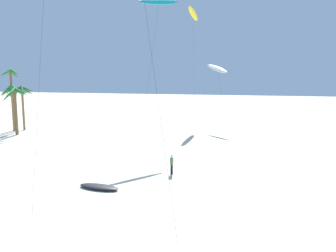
{
  "coord_description": "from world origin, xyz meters",
  "views": [
    {
      "loc": [
        9.48,
        -4.41,
        8.84
      ],
      "look_at": [
        2.76,
        21.44,
        4.86
      ],
      "focal_mm": 36.68,
      "sensor_mm": 36.0,
      "label": 1
    }
  ],
  "objects_px": {
    "palm_tree_3": "(22,93)",
    "grounded_kite_0": "(99,187)",
    "flying_kite_0": "(217,69)",
    "flying_kite_1": "(159,1)",
    "palm_tree_1": "(11,80)",
    "palm_tree_0": "(12,94)",
    "flying_kite_4": "(193,14)",
    "palm_tree_2": "(15,97)",
    "person_near_left": "(172,164)"
  },
  "relations": [
    {
      "from": "palm_tree_2",
      "to": "palm_tree_3",
      "type": "xyz_separation_m",
      "value": [
        -1.96,
        4.18,
        0.39
      ]
    },
    {
      "from": "palm_tree_3",
      "to": "flying_kite_1",
      "type": "distance_m",
      "value": 26.82
    },
    {
      "from": "palm_tree_1",
      "to": "grounded_kite_0",
      "type": "bearing_deg",
      "value": -41.41
    },
    {
      "from": "palm_tree_3",
      "to": "person_near_left",
      "type": "bearing_deg",
      "value": -32.04
    },
    {
      "from": "palm_tree_2",
      "to": "palm_tree_3",
      "type": "height_order",
      "value": "palm_tree_3"
    },
    {
      "from": "flying_kite_1",
      "to": "person_near_left",
      "type": "xyz_separation_m",
      "value": [
        5.61,
        -15.6,
        -17.39
      ]
    },
    {
      "from": "grounded_kite_0",
      "to": "person_near_left",
      "type": "relative_size",
      "value": 1.99
    },
    {
      "from": "flying_kite_1",
      "to": "flying_kite_4",
      "type": "distance_m",
      "value": 20.68
    },
    {
      "from": "palm_tree_0",
      "to": "palm_tree_2",
      "type": "xyz_separation_m",
      "value": [
        2.64,
        -2.67,
        -0.27
      ]
    },
    {
      "from": "palm_tree_2",
      "to": "grounded_kite_0",
      "type": "distance_m",
      "value": 30.45
    },
    {
      "from": "palm_tree_3",
      "to": "grounded_kite_0",
      "type": "bearing_deg",
      "value": -43.8
    },
    {
      "from": "palm_tree_1",
      "to": "flying_kite_4",
      "type": "distance_m",
      "value": 34.02
    },
    {
      "from": "flying_kite_0",
      "to": "flying_kite_1",
      "type": "relative_size",
      "value": 0.56
    },
    {
      "from": "person_near_left",
      "to": "flying_kite_4",
      "type": "bearing_deg",
      "value": 97.65
    },
    {
      "from": "person_near_left",
      "to": "flying_kite_0",
      "type": "bearing_deg",
      "value": 88.91
    },
    {
      "from": "flying_kite_0",
      "to": "person_near_left",
      "type": "bearing_deg",
      "value": -91.09
    },
    {
      "from": "palm_tree_2",
      "to": "person_near_left",
      "type": "distance_m",
      "value": 31.08
    },
    {
      "from": "palm_tree_0",
      "to": "palm_tree_1",
      "type": "height_order",
      "value": "palm_tree_1"
    },
    {
      "from": "grounded_kite_0",
      "to": "palm_tree_2",
      "type": "bearing_deg",
      "value": 139.38
    },
    {
      "from": "person_near_left",
      "to": "palm_tree_0",
      "type": "bearing_deg",
      "value": 150.7
    },
    {
      "from": "flying_kite_0",
      "to": "palm_tree_2",
      "type": "bearing_deg",
      "value": -151.97
    },
    {
      "from": "palm_tree_2",
      "to": "flying_kite_4",
      "type": "bearing_deg",
      "value": 44.52
    },
    {
      "from": "flying_kite_0",
      "to": "grounded_kite_0",
      "type": "bearing_deg",
      "value": -98.45
    },
    {
      "from": "palm_tree_1",
      "to": "person_near_left",
      "type": "xyz_separation_m",
      "value": [
        30.7,
        -17.68,
        -7.05
      ]
    },
    {
      "from": "palm_tree_1",
      "to": "palm_tree_2",
      "type": "distance_m",
      "value": 5.48
    },
    {
      "from": "palm_tree_0",
      "to": "flying_kite_4",
      "type": "distance_m",
      "value": 34.75
    },
    {
      "from": "person_near_left",
      "to": "grounded_kite_0",
      "type": "bearing_deg",
      "value": -130.25
    },
    {
      "from": "palm_tree_0",
      "to": "palm_tree_3",
      "type": "xyz_separation_m",
      "value": [
        0.68,
        1.51,
        0.12
      ]
    },
    {
      "from": "palm_tree_3",
      "to": "flying_kite_0",
      "type": "distance_m",
      "value": 31.88
    },
    {
      "from": "grounded_kite_0",
      "to": "person_near_left",
      "type": "xyz_separation_m",
      "value": [
        4.55,
        5.38,
        0.81
      ]
    },
    {
      "from": "palm_tree_3",
      "to": "flying_kite_4",
      "type": "height_order",
      "value": "flying_kite_4"
    },
    {
      "from": "palm_tree_0",
      "to": "person_near_left",
      "type": "height_order",
      "value": "palm_tree_0"
    },
    {
      "from": "flying_kite_1",
      "to": "flying_kite_4",
      "type": "height_order",
      "value": "flying_kite_4"
    },
    {
      "from": "palm_tree_2",
      "to": "palm_tree_1",
      "type": "bearing_deg",
      "value": 133.8
    },
    {
      "from": "palm_tree_0",
      "to": "flying_kite_4",
      "type": "xyz_separation_m",
      "value": [
        25.07,
        19.39,
        14.26
      ]
    },
    {
      "from": "flying_kite_1",
      "to": "palm_tree_1",
      "type": "bearing_deg",
      "value": 175.26
    },
    {
      "from": "palm_tree_1",
      "to": "palm_tree_3",
      "type": "xyz_separation_m",
      "value": [
        1.45,
        0.63,
        -2.02
      ]
    },
    {
      "from": "flying_kite_0",
      "to": "flying_kite_1",
      "type": "distance_m",
      "value": 16.97
    },
    {
      "from": "flying_kite_1",
      "to": "flying_kite_4",
      "type": "bearing_deg",
      "value": 87.92
    },
    {
      "from": "grounded_kite_0",
      "to": "flying_kite_1",
      "type": "bearing_deg",
      "value": 92.88
    },
    {
      "from": "flying_kite_1",
      "to": "person_near_left",
      "type": "bearing_deg",
      "value": -70.23
    },
    {
      "from": "palm_tree_3",
      "to": "flying_kite_4",
      "type": "bearing_deg",
      "value": 36.24
    },
    {
      "from": "palm_tree_1",
      "to": "flying_kite_1",
      "type": "height_order",
      "value": "flying_kite_1"
    },
    {
      "from": "palm_tree_2",
      "to": "grounded_kite_0",
      "type": "relative_size",
      "value": 2.01
    },
    {
      "from": "flying_kite_1",
      "to": "person_near_left",
      "type": "distance_m",
      "value": 24.03
    },
    {
      "from": "palm_tree_3",
      "to": "grounded_kite_0",
      "type": "height_order",
      "value": "palm_tree_3"
    },
    {
      "from": "palm_tree_2",
      "to": "person_near_left",
      "type": "xyz_separation_m",
      "value": [
        27.29,
        -14.13,
        -4.64
      ]
    },
    {
      "from": "palm_tree_2",
      "to": "palm_tree_0",
      "type": "bearing_deg",
      "value": 134.66
    },
    {
      "from": "palm_tree_1",
      "to": "flying_kite_4",
      "type": "bearing_deg",
      "value": 35.61
    },
    {
      "from": "palm_tree_1",
      "to": "palm_tree_0",
      "type": "bearing_deg",
      "value": -48.97
    }
  ]
}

